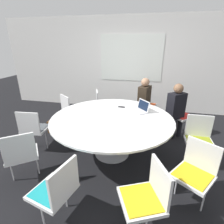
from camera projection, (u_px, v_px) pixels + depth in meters
ground_plane at (112, 153)px, 3.35m from camera, size 16.00×16.00×0.00m
wall_back at (131, 65)px, 5.18m from camera, size 8.00×0.07×2.70m
conference_table at (112, 122)px, 3.10m from camera, size 2.14×2.14×0.75m
chair_0 at (180, 112)px, 3.98m from camera, size 0.61×0.60×0.84m
chair_1 at (145, 103)px, 4.61m from camera, size 0.54×0.55×0.84m
chair_2 at (102, 104)px, 4.52m from camera, size 0.54×0.56×0.84m
chair_3 at (71, 109)px, 4.19m from camera, size 0.61×0.60×0.84m
chair_4 at (33, 127)px, 3.28m from camera, size 0.48×0.46×0.84m
chair_5 at (21, 153)px, 2.52m from camera, size 0.61×0.60×0.84m
chair_6 at (57, 188)px, 1.90m from camera, size 0.51×0.53×0.84m
chair_7 at (147, 194)px, 1.82m from camera, size 0.56×0.57×0.84m
chair_8 at (196, 169)px, 2.18m from camera, size 0.60×0.60×0.84m
chair_9 at (199, 137)px, 2.93m from camera, size 0.44×0.42×0.84m
person_0 at (176, 107)px, 3.73m from camera, size 0.42×0.40×1.19m
person_1 at (145, 98)px, 4.31m from camera, size 0.34×0.41×1.19m
laptop at (141, 109)px, 3.31m from camera, size 0.37×0.38×0.21m
cell_phone at (122, 107)px, 3.55m from camera, size 0.15×0.08×0.01m
handbag at (56, 127)px, 4.08m from camera, size 0.36×0.16×0.28m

